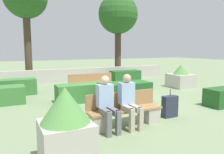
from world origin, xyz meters
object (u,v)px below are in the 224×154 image
at_px(person_seated_man, 129,98).
at_px(planter_corner_left, 66,126).
at_px(bench_front, 125,113).
at_px(suitcase, 170,106).
at_px(bench_left_side, 92,85).
at_px(planter_corner_right, 181,78).
at_px(person_seated_woman, 107,101).
at_px(tree_center_left, 118,15).

xyz_separation_m(person_seated_man, planter_corner_left, (-1.85, -1.05, -0.07)).
xyz_separation_m(bench_front, person_seated_man, (0.03, -0.14, 0.40)).
relative_size(person_seated_man, suitcase, 1.63).
bearing_deg(bench_left_side, planter_corner_left, -104.84).
relative_size(planter_corner_left, suitcase, 1.63).
bearing_deg(planter_corner_right, planter_corner_left, -146.13).
xyz_separation_m(bench_left_side, planter_corner_left, (-2.56, -5.40, 0.33)).
height_order(person_seated_woman, planter_corner_left, planter_corner_left).
bearing_deg(planter_corner_left, person_seated_woman, 39.89).
bearing_deg(planter_corner_left, tree_center_left, 57.72).
height_order(person_seated_woman, tree_center_left, tree_center_left).
bearing_deg(person_seated_man, person_seated_woman, -179.86).
height_order(bench_front, planter_corner_left, planter_corner_left).
relative_size(suitcase, tree_center_left, 0.15).
height_order(bench_front, person_seated_man, person_seated_man).
bearing_deg(bench_left_side, planter_corner_right, 2.33).
relative_size(bench_front, bench_left_side, 0.96).
height_order(person_seated_man, planter_corner_right, person_seated_man).
xyz_separation_m(planter_corner_left, suitcase, (3.31, 1.21, -0.35)).
distance_m(person_seated_man, planter_corner_left, 2.12).
relative_size(person_seated_woman, tree_center_left, 0.24).
relative_size(planter_corner_right, suitcase, 1.41).
bearing_deg(bench_front, suitcase, 1.14).
distance_m(bench_left_side, planter_corner_right, 4.56).
bearing_deg(person_seated_man, suitcase, 6.61).
height_order(bench_front, bench_left_side, same).
height_order(bench_left_side, person_seated_man, person_seated_man).
distance_m(bench_front, person_seated_woman, 0.71).
relative_size(bench_left_side, suitcase, 2.52).
distance_m(bench_left_side, planter_corner_left, 5.98).
height_order(suitcase, tree_center_left, tree_center_left).
bearing_deg(person_seated_man, planter_corner_left, -150.48).
xyz_separation_m(bench_front, tree_center_left, (4.15, 8.26, 3.77)).
distance_m(planter_corner_left, tree_center_left, 11.69).
relative_size(bench_front, tree_center_left, 0.36).
distance_m(bench_front, planter_corner_right, 6.35).
height_order(planter_corner_right, suitcase, planter_corner_right).
relative_size(planter_corner_left, tree_center_left, 0.24).
height_order(bench_left_side, planter_corner_right, planter_corner_right).
distance_m(bench_front, bench_left_side, 4.28).
relative_size(bench_front, planter_corner_left, 1.48).
height_order(bench_left_side, tree_center_left, tree_center_left).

